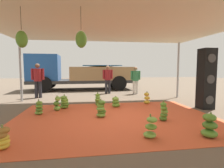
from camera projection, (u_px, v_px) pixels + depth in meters
ground_plane at (105, 100)px, 8.28m from camera, size 40.00×40.00×0.00m
tarp_orange at (116, 118)px, 5.32m from camera, size 6.10×4.48×0.01m
tent_canopy at (116, 23)px, 4.97m from camera, size 8.00×7.00×2.87m
banana_bunch_0 at (57, 104)px, 6.17m from camera, size 0.32×0.33×0.55m
banana_bunch_1 at (39, 108)px, 5.66m from camera, size 0.35×0.35×0.50m
banana_bunch_2 at (164, 112)px, 4.99m from camera, size 0.33×0.31×0.59m
banana_bunch_3 at (64, 102)px, 6.55m from camera, size 0.44×0.43×0.52m
banana_bunch_4 at (2, 139)px, 3.25m from camera, size 0.34×0.35×0.46m
banana_bunch_5 at (147, 99)px, 7.38m from camera, size 0.37×0.37×0.53m
banana_bunch_6 at (209, 126)px, 3.81m from camera, size 0.48×0.48×0.55m
banana_bunch_7 at (116, 102)px, 6.79m from camera, size 0.43×0.43×0.43m
banana_bunch_8 at (101, 109)px, 5.37m from camera, size 0.36×0.36×0.57m
banana_bunch_9 at (98, 100)px, 7.02m from camera, size 0.30×0.29×0.55m
banana_bunch_10 at (151, 128)px, 3.78m from camera, size 0.39×0.39×0.52m
cargo_truck_main at (77, 73)px, 12.36m from camera, size 7.19×2.75×2.40m
worker_0 at (38, 78)px, 8.90m from camera, size 0.64×0.39×1.75m
worker_1 at (135, 78)px, 10.21m from camera, size 0.58×0.36×1.59m
worker_2 at (108, 77)px, 10.43m from camera, size 0.61×0.37×1.66m
speaker_stack at (206, 79)px, 6.48m from camera, size 0.49×0.50×2.23m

